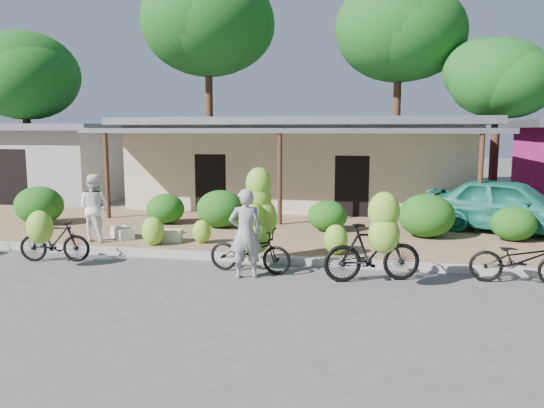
{
  "coord_description": "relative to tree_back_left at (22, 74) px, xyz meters",
  "views": [
    {
      "loc": [
        3.02,
        -9.22,
        2.93
      ],
      "look_at": [
        0.46,
        2.81,
        1.2
      ],
      "focal_mm": 35.0,
      "sensor_mm": 36.0,
      "label": 1
    }
  ],
  "objects": [
    {
      "name": "tree_near_right",
      "position": [
        21.0,
        1.5,
        -0.4
      ],
      "size": [
        4.24,
        4.04,
        6.71
      ],
      "color": "#533421",
      "rests_on": "ground"
    },
    {
      "name": "hedge_5",
      "position": [
        19.97,
        -8.08,
        -4.97
      ],
      "size": [
        1.12,
        1.01,
        0.87
      ],
      "primitive_type": "ellipsoid",
      "color": "#1B5814",
      "rests_on": "sidewalk"
    },
    {
      "name": "bike_far_right",
      "position": [
        19.29,
        -11.76,
        -5.04
      ],
      "size": [
        1.89,
        0.82,
        0.96
      ],
      "rotation": [
        0.0,
        0.0,
        1.47
      ],
      "color": "black",
      "rests_on": "ground"
    },
    {
      "name": "shop_main",
      "position": [
        13.69,
        -2.18,
        -3.8
      ],
      "size": [
        13.0,
        8.5,
        3.35
      ],
      "color": "#BFAB90",
      "rests_on": "ground"
    },
    {
      "name": "shop_grey",
      "position": [
        2.69,
        -2.12,
        -3.91
      ],
      "size": [
        7.0,
        6.0,
        3.15
      ],
      "color": "#9C9C97",
      "rests_on": "ground"
    },
    {
      "name": "bystander",
      "position": [
        9.56,
        -10.32,
        -4.55
      ],
      "size": [
        0.92,
        0.76,
        1.71
      ],
      "primitive_type": "imported",
      "rotation": [
        0.0,
        0.0,
        2.99
      ],
      "color": "white",
      "rests_on": "sidewalk"
    },
    {
      "name": "vendor",
      "position": [
        14.06,
        -12.39,
        -4.63
      ],
      "size": [
        0.75,
        0.61,
        1.79
      ],
      "primitive_type": "imported",
      "rotation": [
        0.0,
        0.0,
        3.45
      ],
      "color": "gray",
      "rests_on": "ground"
    },
    {
      "name": "loose_banana_c",
      "position": [
        15.68,
        -10.55,
        -5.06
      ],
      "size": [
        0.55,
        0.47,
        0.69
      ],
      "primitive_type": "ellipsoid",
      "color": "#82C631",
      "rests_on": "sidewalk"
    },
    {
      "name": "ground",
      "position": [
        13.69,
        -13.11,
        -5.52
      ],
      "size": [
        100.0,
        100.0,
        0.0
      ],
      "primitive_type": "plane",
      "color": "#4D4B48",
      "rests_on": "ground"
    },
    {
      "name": "loose_banana_a",
      "position": [
        11.21,
        -10.49,
        -5.05
      ],
      "size": [
        0.56,
        0.48,
        0.71
      ],
      "primitive_type": "ellipsoid",
      "color": "#82C631",
      "rests_on": "sidewalk"
    },
    {
      "name": "hedge_0",
      "position": [
        6.62,
        -8.44,
        -4.84
      ],
      "size": [
        1.46,
        1.31,
        1.14
      ],
      "primitive_type": "ellipsoid",
      "color": "#1B5814",
      "rests_on": "sidewalk"
    },
    {
      "name": "hedge_3",
      "position": [
        15.19,
        -7.77,
        -4.97
      ],
      "size": [
        1.11,
        1.0,
        0.86
      ],
      "primitive_type": "ellipsoid",
      "color": "#1B5814",
      "rests_on": "sidewalk"
    },
    {
      "name": "loose_banana_b",
      "position": [
        12.3,
        -10.01,
        -5.11
      ],
      "size": [
        0.47,
        0.4,
        0.59
      ],
      "primitive_type": "ellipsoid",
      "color": "#82C631",
      "rests_on": "sidewalk"
    },
    {
      "name": "sack_near",
      "position": [
        11.32,
        -10.03,
        -5.25
      ],
      "size": [
        0.9,
        0.51,
        0.3
      ],
      "primitive_type": "cube",
      "rotation": [
        0.0,
        0.0,
        0.13
      ],
      "color": "beige",
      "rests_on": "sidewalk"
    },
    {
      "name": "hedge_2",
      "position": [
        12.11,
        -7.84,
        -4.86
      ],
      "size": [
        1.39,
        1.25,
        1.08
      ],
      "primitive_type": "ellipsoid",
      "color": "#1B5814",
      "rests_on": "sidewalk"
    },
    {
      "name": "curb",
      "position": [
        13.69,
        -11.11,
        -5.45
      ],
      "size": [
        60.0,
        0.25,
        0.15
      ],
      "primitive_type": "cube",
      "color": "#A8A399",
      "rests_on": "ground"
    },
    {
      "name": "hedge_1",
      "position": [
        10.29,
        -7.58,
        -4.95
      ],
      "size": [
        1.15,
        1.04,
        0.9
      ],
      "primitive_type": "ellipsoid",
      "color": "#1B5814",
      "rests_on": "sidewalk"
    },
    {
      "name": "bike_right",
      "position": [
        16.58,
        -12.29,
        -4.78
      ],
      "size": [
        1.99,
        1.42,
        1.83
      ],
      "rotation": [
        0.0,
        0.0,
        1.9
      ],
      "color": "black",
      "rests_on": "ground"
    },
    {
      "name": "tree_far_center",
      "position": [
        8.0,
        3.0,
        2.64
      ],
      "size": [
        6.45,
        6.43,
        10.63
      ],
      "color": "#533421",
      "rests_on": "ground"
    },
    {
      "name": "tree_back_left",
      "position": [
        0.0,
        0.0,
        0.0
      ],
      "size": [
        5.2,
        5.08,
        7.46
      ],
      "color": "#533421",
      "rests_on": "ground"
    },
    {
      "name": "teal_van",
      "position": [
        20.1,
        -6.89,
        -4.65
      ],
      "size": [
        4.74,
        3.29,
        1.5
      ],
      "primitive_type": "imported",
      "rotation": [
        0.0,
        0.0,
        1.19
      ],
      "color": "#1B7B66",
      "rests_on": "sidewalk"
    },
    {
      "name": "sidewalk",
      "position": [
        13.69,
        -8.11,
        -5.46
      ],
      "size": [
        60.0,
        6.0,
        0.12
      ],
      "primitive_type": "cube",
      "color": "#92734E",
      "rests_on": "ground"
    },
    {
      "name": "bike_center",
      "position": [
        14.07,
        -11.72,
        -4.69
      ],
      "size": [
        1.81,
        1.24,
        2.14
      ],
      "rotation": [
        0.0,
        0.0,
        1.47
      ],
      "color": "black",
      "rests_on": "ground"
    },
    {
      "name": "tree_center_right",
      "position": [
        17.0,
        3.5,
        1.98
      ],
      "size": [
        5.84,
        5.78,
        9.72
      ],
      "color": "#533421",
      "rests_on": "ground"
    },
    {
      "name": "bike_left",
      "position": [
        9.59,
        -12.18,
        -4.95
      ],
      "size": [
        1.64,
        1.25,
        1.26
      ],
      "rotation": [
        0.0,
        0.0,
        1.76
      ],
      "color": "black",
      "rests_on": "ground"
    },
    {
      "name": "sack_far",
      "position": [
        10.07,
        -9.88,
        -5.26
      ],
      "size": [
        0.81,
        0.79,
        0.28
      ],
      "primitive_type": "cube",
      "rotation": [
        0.0,
        0.0,
        -0.75
      ],
      "color": "beige",
      "rests_on": "sidewalk"
    },
    {
      "name": "hedge_4",
      "position": [
        17.82,
        -8.08,
        -4.83
      ],
      "size": [
        1.46,
        1.32,
        1.14
      ],
      "primitive_type": "ellipsoid",
      "color": "#1B5814",
      "rests_on": "sidewalk"
    }
  ]
}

